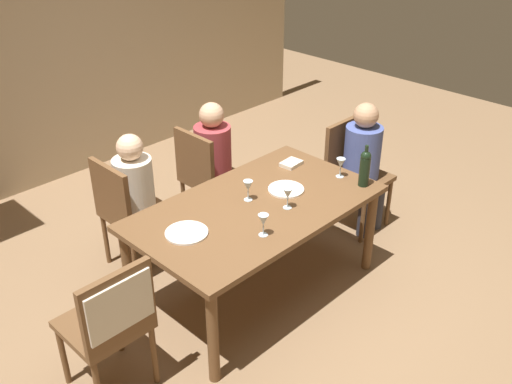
# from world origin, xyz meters

# --- Properties ---
(ground_plane) EXTENTS (10.00, 10.00, 0.00)m
(ground_plane) POSITION_xyz_m (0.00, 0.00, 0.00)
(ground_plane) COLOR #846647
(rear_room_partition) EXTENTS (6.40, 0.12, 2.70)m
(rear_room_partition) POSITION_xyz_m (0.00, 2.70, 1.35)
(rear_room_partition) COLOR tan
(rear_room_partition) RESTS_ON ground_plane
(dining_table) EXTENTS (1.73, 0.99, 0.73)m
(dining_table) POSITION_xyz_m (0.00, 0.00, 0.65)
(dining_table) COLOR brown
(dining_table) RESTS_ON ground_plane
(chair_right_end) EXTENTS (0.44, 0.44, 0.92)m
(chair_right_end) POSITION_xyz_m (1.24, 0.09, 0.53)
(chair_right_end) COLOR brown
(chair_right_end) RESTS_ON ground_plane
(chair_far_right) EXTENTS (0.44, 0.44, 0.92)m
(chair_far_right) POSITION_xyz_m (0.30, 0.88, 0.53)
(chair_far_right) COLOR brown
(chair_far_right) RESTS_ON ground_plane
(chair_far_left) EXTENTS (0.44, 0.44, 0.92)m
(chair_far_left) POSITION_xyz_m (-0.48, 0.88, 0.53)
(chair_far_left) COLOR brown
(chair_far_left) RESTS_ON ground_plane
(chair_left_end) EXTENTS (0.44, 0.46, 0.92)m
(chair_left_end) POSITION_xyz_m (-1.24, -0.12, 0.59)
(chair_left_end) COLOR brown
(chair_left_end) RESTS_ON ground_plane
(person_woman_host) EXTENTS (0.30, 0.35, 1.12)m
(person_woman_host) POSITION_xyz_m (1.24, -0.03, 0.65)
(person_woman_host) COLOR #33333D
(person_woman_host) RESTS_ON ground_plane
(person_man_bearded) EXTENTS (0.35, 0.30, 1.13)m
(person_man_bearded) POSITION_xyz_m (0.41, 0.88, 0.65)
(person_man_bearded) COLOR #33333D
(person_man_bearded) RESTS_ON ground_plane
(person_man_guest) EXTENTS (0.33, 0.29, 1.10)m
(person_man_guest) POSITION_xyz_m (-0.36, 0.88, 0.64)
(person_man_guest) COLOR #33333D
(person_man_guest) RESTS_ON ground_plane
(wine_bottle_tall_green) EXTENTS (0.08, 0.08, 0.31)m
(wine_bottle_tall_green) POSITION_xyz_m (0.74, -0.36, 0.87)
(wine_bottle_tall_green) COLOR black
(wine_bottle_tall_green) RESTS_ON dining_table
(wine_glass_near_left) EXTENTS (0.07, 0.07, 0.15)m
(wine_glass_near_left) POSITION_xyz_m (0.12, -0.18, 0.83)
(wine_glass_near_left) COLOR silver
(wine_glass_near_left) RESTS_ON dining_table
(wine_glass_centre) EXTENTS (0.07, 0.07, 0.15)m
(wine_glass_centre) POSITION_xyz_m (0.73, -0.16, 0.83)
(wine_glass_centre) COLOR silver
(wine_glass_centre) RESTS_ON dining_table
(wine_glass_near_right) EXTENTS (0.07, 0.07, 0.15)m
(wine_glass_near_right) POSITION_xyz_m (0.01, 0.09, 0.83)
(wine_glass_near_right) COLOR silver
(wine_glass_near_right) RESTS_ON dining_table
(wine_glass_far) EXTENTS (0.07, 0.07, 0.15)m
(wine_glass_far) POSITION_xyz_m (-0.23, -0.29, 0.83)
(wine_glass_far) COLOR silver
(wine_glass_far) RESTS_ON dining_table
(dinner_plate_host) EXTENTS (0.26, 0.26, 0.01)m
(dinner_plate_host) POSITION_xyz_m (0.30, -0.01, 0.73)
(dinner_plate_host) COLOR white
(dinner_plate_host) RESTS_ON dining_table
(dinner_plate_guest_left) EXTENTS (0.27, 0.27, 0.01)m
(dinner_plate_guest_left) POSITION_xyz_m (-0.56, 0.06, 0.73)
(dinner_plate_guest_left) COLOR white
(dinner_plate_guest_left) RESTS_ON dining_table
(folded_napkin) EXTENTS (0.17, 0.13, 0.03)m
(folded_napkin) POSITION_xyz_m (0.62, 0.23, 0.74)
(folded_napkin) COLOR beige
(folded_napkin) RESTS_ON dining_table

